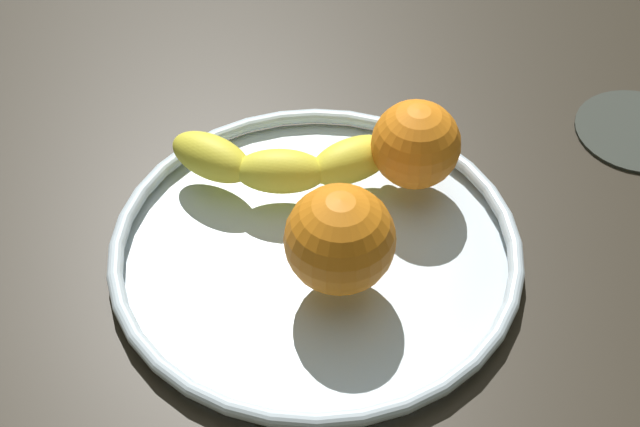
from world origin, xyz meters
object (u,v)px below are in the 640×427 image
object	(u,v)px
fruit_bowl	(320,249)
banana	(290,162)
orange_front_right	(420,144)
orange_back_left	(344,240)

from	to	relation	value
fruit_bowl	banana	xyz separation A→B (cm)	(-2.29, 6.72, 2.64)
orange_front_right	orange_back_left	xyz separation A→B (cm)	(-6.08, -10.16, 0.44)
orange_back_left	orange_front_right	bearing A→B (deg)	59.09
fruit_bowl	orange_back_left	world-z (taller)	orange_back_left
fruit_bowl	orange_back_left	distance (cm)	6.10
orange_back_left	banana	bearing A→B (deg)	111.45
banana	orange_back_left	world-z (taller)	orange_back_left
orange_front_right	orange_back_left	world-z (taller)	orange_back_left
fruit_bowl	orange_back_left	bearing A→B (deg)	-63.58
fruit_bowl	orange_front_right	xyz separation A→B (cm)	(7.75, 6.80, 4.37)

